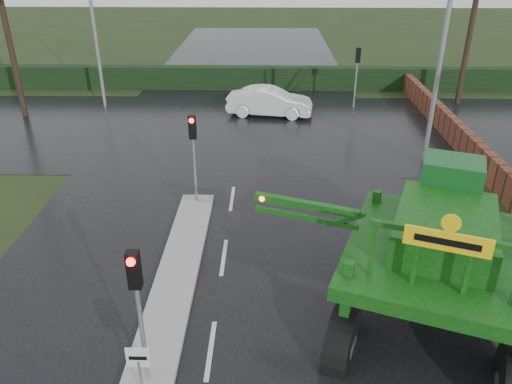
{
  "coord_description": "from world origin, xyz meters",
  "views": [
    {
      "loc": [
        1.32,
        -9.1,
        8.96
      ],
      "look_at": [
        1.0,
        4.67,
        2.0
      ],
      "focal_mm": 35.0,
      "sensor_mm": 36.0,
      "label": 1
    }
  ],
  "objects_px": {
    "crop_sprayer": "(352,257)",
    "traffic_signal_far": "(357,64)",
    "traffic_signal_near": "(137,291)",
    "street_light_left_far": "(96,1)",
    "keep_left_sign": "(139,364)",
    "traffic_signal_mid": "(193,141)",
    "street_light_right": "(439,23)",
    "white_sedan": "(269,115)"
  },
  "relations": [
    {
      "from": "keep_left_sign",
      "to": "traffic_signal_mid",
      "type": "height_order",
      "value": "traffic_signal_mid"
    },
    {
      "from": "traffic_signal_far",
      "to": "traffic_signal_mid",
      "type": "bearing_deg",
      "value": 58.07
    },
    {
      "from": "traffic_signal_mid",
      "to": "traffic_signal_far",
      "type": "height_order",
      "value": "same"
    },
    {
      "from": "traffic_signal_near",
      "to": "street_light_left_far",
      "type": "height_order",
      "value": "street_light_left_far"
    },
    {
      "from": "street_light_left_far",
      "to": "white_sedan",
      "type": "bearing_deg",
      "value": -9.5
    },
    {
      "from": "street_light_left_far",
      "to": "white_sedan",
      "type": "relative_size",
      "value": 2.09
    },
    {
      "from": "street_light_right",
      "to": "crop_sprayer",
      "type": "distance_m",
      "value": 13.04
    },
    {
      "from": "street_light_left_far",
      "to": "traffic_signal_mid",
      "type": "bearing_deg",
      "value": -61.14
    },
    {
      "from": "traffic_signal_far",
      "to": "street_light_left_far",
      "type": "height_order",
      "value": "street_light_left_far"
    },
    {
      "from": "street_light_right",
      "to": "street_light_left_far",
      "type": "bearing_deg",
      "value": 153.98
    },
    {
      "from": "keep_left_sign",
      "to": "white_sedan",
      "type": "distance_m",
      "value": 20.1
    },
    {
      "from": "traffic_signal_near",
      "to": "traffic_signal_mid",
      "type": "xyz_separation_m",
      "value": [
        0.0,
        8.5,
        0.0
      ]
    },
    {
      "from": "street_light_right",
      "to": "keep_left_sign",
      "type": "bearing_deg",
      "value": -125.12
    },
    {
      "from": "traffic_signal_near",
      "to": "street_light_right",
      "type": "distance_m",
      "value": 16.46
    },
    {
      "from": "street_light_right",
      "to": "traffic_signal_far",
      "type": "bearing_deg",
      "value": 101.95
    },
    {
      "from": "keep_left_sign",
      "to": "street_light_left_far",
      "type": "xyz_separation_m",
      "value": [
        -6.89,
        21.5,
        4.93
      ]
    },
    {
      "from": "street_light_left_far",
      "to": "traffic_signal_near",
      "type": "bearing_deg",
      "value": -71.83
    },
    {
      "from": "keep_left_sign",
      "to": "traffic_signal_near",
      "type": "bearing_deg",
      "value": 90.0
    },
    {
      "from": "traffic_signal_near",
      "to": "street_light_left_far",
      "type": "relative_size",
      "value": 0.35
    },
    {
      "from": "traffic_signal_far",
      "to": "crop_sprayer",
      "type": "height_order",
      "value": "crop_sprayer"
    },
    {
      "from": "keep_left_sign",
      "to": "traffic_signal_far",
      "type": "distance_m",
      "value": 22.93
    },
    {
      "from": "keep_left_sign",
      "to": "white_sedan",
      "type": "relative_size",
      "value": 0.28
    },
    {
      "from": "traffic_signal_far",
      "to": "crop_sprayer",
      "type": "distance_m",
      "value": 19.84
    },
    {
      "from": "traffic_signal_near",
      "to": "traffic_signal_far",
      "type": "distance_m",
      "value": 22.42
    },
    {
      "from": "traffic_signal_mid",
      "to": "street_light_right",
      "type": "xyz_separation_m",
      "value": [
        9.49,
        4.51,
        3.4
      ]
    },
    {
      "from": "keep_left_sign",
      "to": "traffic_signal_far",
      "type": "xyz_separation_m",
      "value": [
        7.8,
        21.51,
        1.53
      ]
    },
    {
      "from": "traffic_signal_mid",
      "to": "keep_left_sign",
      "type": "bearing_deg",
      "value": -90.0
    },
    {
      "from": "traffic_signal_far",
      "to": "street_light_right",
      "type": "distance_m",
      "value": 8.86
    },
    {
      "from": "keep_left_sign",
      "to": "traffic_signal_near",
      "type": "height_order",
      "value": "traffic_signal_near"
    },
    {
      "from": "crop_sprayer",
      "to": "traffic_signal_far",
      "type": "bearing_deg",
      "value": 100.89
    },
    {
      "from": "white_sedan",
      "to": "traffic_signal_far",
      "type": "bearing_deg",
      "value": -64.44
    },
    {
      "from": "traffic_signal_far",
      "to": "keep_left_sign",
      "type": "bearing_deg",
      "value": 70.07
    },
    {
      "from": "traffic_signal_near",
      "to": "traffic_signal_mid",
      "type": "bearing_deg",
      "value": 90.0
    },
    {
      "from": "crop_sprayer",
      "to": "white_sedan",
      "type": "xyz_separation_m",
      "value": [
        -1.83,
        17.96,
        -2.51
      ]
    },
    {
      "from": "keep_left_sign",
      "to": "crop_sprayer",
      "type": "height_order",
      "value": "crop_sprayer"
    },
    {
      "from": "traffic_signal_near",
      "to": "traffic_signal_mid",
      "type": "height_order",
      "value": "same"
    },
    {
      "from": "keep_left_sign",
      "to": "crop_sprayer",
      "type": "bearing_deg",
      "value": 22.75
    },
    {
      "from": "keep_left_sign",
      "to": "street_light_left_far",
      "type": "distance_m",
      "value": 23.11
    },
    {
      "from": "keep_left_sign",
      "to": "traffic_signal_far",
      "type": "height_order",
      "value": "traffic_signal_far"
    },
    {
      "from": "traffic_signal_near",
      "to": "traffic_signal_far",
      "type": "height_order",
      "value": "same"
    },
    {
      "from": "street_light_left_far",
      "to": "keep_left_sign",
      "type": "bearing_deg",
      "value": -72.22
    },
    {
      "from": "traffic_signal_mid",
      "to": "street_light_right",
      "type": "height_order",
      "value": "street_light_right"
    }
  ]
}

